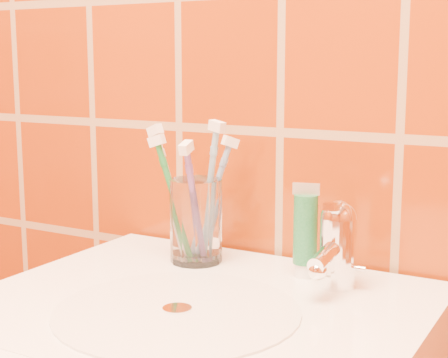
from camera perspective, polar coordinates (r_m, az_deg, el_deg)
The scene contains 8 objects.
glass_tumbler at distance 1.03m, azimuth -2.34°, elevation -3.49°, with size 0.08×0.08×0.13m, color white.
toothpaste_tube at distance 0.96m, azimuth 6.77°, elevation -4.51°, with size 0.04×0.03×0.13m.
faucet at distance 0.92m, azimuth 9.37°, elevation -5.14°, with size 0.05×0.11×0.12m.
toothbrush_0 at distance 1.02m, azimuth -1.27°, elevation -1.17°, with size 0.06×0.03×0.22m, color #76A9D2, non-canonical shape.
toothbrush_1 at distance 0.99m, azimuth -2.45°, elevation -2.19°, with size 0.03×0.08×0.19m, color #674089, non-canonical shape.
toothbrush_2 at distance 1.04m, azimuth -1.01°, elevation -1.67°, with size 0.06×0.08×0.19m, color #6888BA, non-canonical shape.
toothbrush_3 at distance 1.04m, azimuth -4.25°, elevation -1.27°, with size 0.10×0.04×0.21m, color silver, non-canonical shape.
toothbrush_4 at distance 1.03m, azimuth -4.09°, elevation -1.77°, with size 0.08×0.03×0.20m, color #1E7032, non-canonical shape.
Camera 1 is at (0.44, 0.25, 1.15)m, focal length 55.00 mm.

